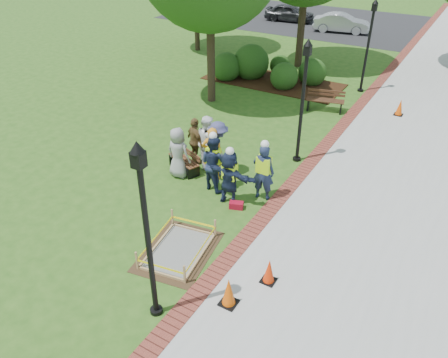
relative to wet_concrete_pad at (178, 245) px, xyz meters
The scene contains 30 objects.
ground 1.25m from the wet_concrete_pad, 113.84° to the left, with size 100.00×100.00×0.00m, color #285116.
sidewalk 12.00m from the wet_concrete_pad, 67.95° to the left, with size 6.00×60.00×0.02m, color #9E9E99.
brick_edging 11.19m from the wet_concrete_pad, 83.56° to the left, with size 0.50×60.00×0.03m, color maroon.
mulch_bed 13.58m from the wet_concrete_pad, 104.92° to the left, with size 7.00×3.00×0.05m, color #381E0F.
parking_lot 28.13m from the wet_concrete_pad, 91.01° to the left, with size 36.00×12.00×0.01m, color black.
wet_concrete_pad is the anchor object (origin of this frame).
bench_near 4.18m from the wet_concrete_pad, 122.98° to the left, with size 1.41×0.91×0.73m.
bench_far 10.88m from the wet_concrete_pad, 89.67° to the left, with size 1.71×0.92×0.88m.
cone_front 2.20m from the wet_concrete_pad, 23.00° to the right, with size 0.39×0.39×0.77m.
cone_back 2.50m from the wet_concrete_pad, ahead, with size 0.35×0.35×0.69m.
cone_far 12.41m from the wet_concrete_pad, 76.03° to the left, with size 0.37×0.37×0.72m.
toolbox 2.50m from the wet_concrete_pad, 82.18° to the left, with size 0.42×0.23×0.21m, color maroon.
lamp_near 3.02m from the wet_concrete_pad, 68.12° to the right, with size 0.28×0.28×4.26m.
lamp_mid 6.56m from the wet_concrete_pad, 82.97° to the left, with size 0.28×0.28×4.26m.
lamp_far 14.32m from the wet_concrete_pad, 86.94° to the left, with size 0.28×0.28×4.26m.
shrub_a 13.55m from the wet_concrete_pad, 115.20° to the left, with size 1.50×1.50×1.50m, color #1D4313.
shrub_b 14.04m from the wet_concrete_pad, 110.08° to the left, with size 1.86×1.86×1.86m, color #1D4313.
shrub_c 12.85m from the wet_concrete_pad, 101.92° to the left, with size 1.38×1.38×1.38m, color #1D4313.
shrub_d 13.94m from the wet_concrete_pad, 96.94° to the left, with size 1.41×1.41×1.41m, color #1D4313.
shrub_e 15.00m from the wet_concrete_pad, 104.52° to the left, with size 1.08×1.08×1.08m, color #1D4313.
casual_person_a 3.88m from the wet_concrete_pad, 125.32° to the left, with size 0.57×0.38×1.73m.
casual_person_b 3.79m from the wet_concrete_pad, 108.09° to the left, with size 0.70×0.59×1.85m.
casual_person_c 4.65m from the wet_concrete_pad, 112.67° to the left, with size 0.65×0.69×1.83m.
casual_person_d 4.73m from the wet_concrete_pad, 118.23° to the left, with size 0.64×0.57×1.69m.
casual_person_e 4.15m from the wet_concrete_pad, 106.62° to the left, with size 0.71×0.67×1.88m.
hivis_worker_a 2.73m from the wet_concrete_pad, 89.84° to the left, with size 0.58×0.39×1.89m.
hivis_worker_b 3.53m from the wet_concrete_pad, 77.45° to the left, with size 0.63×0.45×1.98m.
hivis_worker_c 3.26m from the wet_concrete_pad, 105.01° to the left, with size 0.65×0.50×1.98m.
parked_car_a 27.85m from the wet_concrete_pad, 107.64° to the left, with size 4.37×1.90×1.42m, color #252628.
parked_car_b 25.47m from the wet_concrete_pad, 98.66° to the left, with size 4.30×1.87×1.40m, color #A4A3A8.
Camera 1 is at (5.96, -7.97, 7.66)m, focal length 35.00 mm.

